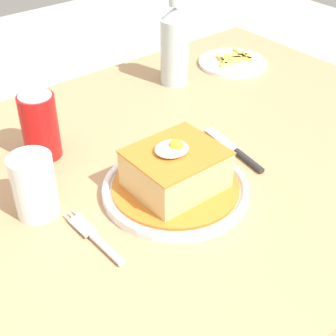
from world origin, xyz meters
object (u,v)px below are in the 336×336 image
soda_can (40,126)px  drinking_glass (35,189)px  knife (241,154)px  side_plate_fries (233,62)px  fork (99,241)px  beer_bottle_clear (174,42)px  main_plate (176,188)px

soda_can → drinking_glass: bearing=-120.8°
knife → side_plate_fries: side_plate_fries is taller
knife → drinking_glass: bearing=165.5°
fork → drinking_glass: 0.13m
fork → soda_can: bearing=79.4°
drinking_glass → beer_bottle_clear: bearing=25.7°
beer_bottle_clear → side_plate_fries: 0.20m
soda_can → drinking_glass: 0.16m
knife → soda_can: 0.37m
beer_bottle_clear → soda_can: bearing=-167.8°
main_plate → drinking_glass: bearing=153.6°
soda_can → side_plate_fries: size_ratio=0.73×
drinking_glass → soda_can: bearing=59.2°
beer_bottle_clear → drinking_glass: bearing=-154.3°
knife → beer_bottle_clear: (0.10, 0.32, 0.09)m
side_plate_fries → knife: bearing=-132.8°
knife → side_plate_fries: (0.28, 0.30, -0.00)m
fork → knife: (0.33, 0.03, 0.00)m
side_plate_fries → beer_bottle_clear: bearing=175.3°
knife → side_plate_fries: bearing=47.2°
knife → drinking_glass: 0.38m
fork → soda_can: size_ratio=1.14×
soda_can → beer_bottle_clear: (0.38, 0.08, 0.04)m
drinking_glass → side_plate_fries: bearing=18.0°
knife → beer_bottle_clear: bearing=72.2°
knife → drinking_glass: drinking_glass is taller
beer_bottle_clear → drinking_glass: beer_bottle_clear is taller
knife → soda_can: bearing=139.9°
knife → side_plate_fries: 0.41m
main_plate → side_plate_fries: size_ratio=1.45×
knife → drinking_glass: (-0.36, 0.09, 0.04)m
side_plate_fries → drinking_glass: bearing=-162.0°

